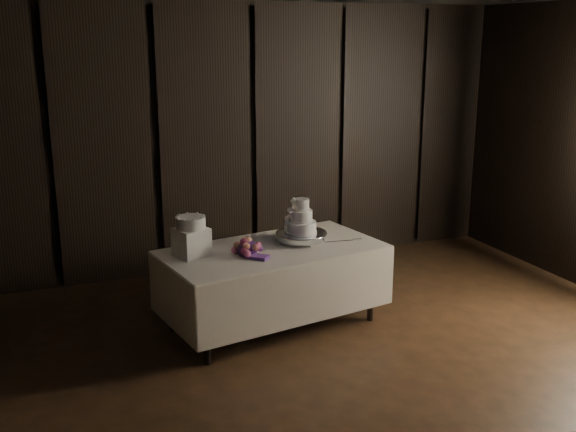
{
  "coord_description": "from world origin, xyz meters",
  "views": [
    {
      "loc": [
        -2.46,
        -3.76,
        2.63
      ],
      "look_at": [
        -0.32,
        1.72,
        1.05
      ],
      "focal_mm": 42.0,
      "sensor_mm": 36.0,
      "label": 1
    }
  ],
  "objects_px": {
    "display_table": "(273,284)",
    "wedding_cake": "(300,220)",
    "cake_stand": "(302,237)",
    "bouquet": "(248,248)",
    "box_pedestal": "(191,242)",
    "small_cake": "(191,223)"
  },
  "relations": [
    {
      "from": "box_pedestal",
      "to": "display_table",
      "type": "bearing_deg",
      "value": -4.92
    },
    {
      "from": "display_table",
      "to": "cake_stand",
      "type": "distance_m",
      "value": 0.51
    },
    {
      "from": "box_pedestal",
      "to": "small_cake",
      "type": "height_order",
      "value": "small_cake"
    },
    {
      "from": "cake_stand",
      "to": "bouquet",
      "type": "xyz_separation_m",
      "value": [
        -0.59,
        -0.19,
        0.02
      ]
    },
    {
      "from": "small_cake",
      "to": "wedding_cake",
      "type": "bearing_deg",
      "value": 0.57
    },
    {
      "from": "wedding_cake",
      "to": "bouquet",
      "type": "xyz_separation_m",
      "value": [
        -0.57,
        -0.18,
        -0.15
      ]
    },
    {
      "from": "cake_stand",
      "to": "wedding_cake",
      "type": "height_order",
      "value": "wedding_cake"
    },
    {
      "from": "bouquet",
      "to": "small_cake",
      "type": "height_order",
      "value": "small_cake"
    },
    {
      "from": "cake_stand",
      "to": "bouquet",
      "type": "distance_m",
      "value": 0.62
    },
    {
      "from": "display_table",
      "to": "cake_stand",
      "type": "relative_size",
      "value": 4.42
    },
    {
      "from": "cake_stand",
      "to": "small_cake",
      "type": "height_order",
      "value": "small_cake"
    },
    {
      "from": "cake_stand",
      "to": "box_pedestal",
      "type": "distance_m",
      "value": 1.06
    },
    {
      "from": "wedding_cake",
      "to": "box_pedestal",
      "type": "xyz_separation_m",
      "value": [
        -1.03,
        -0.01,
        -0.09
      ]
    },
    {
      "from": "display_table",
      "to": "box_pedestal",
      "type": "relative_size",
      "value": 8.24
    },
    {
      "from": "bouquet",
      "to": "small_cake",
      "type": "bearing_deg",
      "value": 160.08
    },
    {
      "from": "cake_stand",
      "to": "small_cake",
      "type": "bearing_deg",
      "value": -178.7
    },
    {
      "from": "wedding_cake",
      "to": "small_cake",
      "type": "xyz_separation_m",
      "value": [
        -1.03,
        -0.01,
        0.08
      ]
    },
    {
      "from": "display_table",
      "to": "wedding_cake",
      "type": "distance_m",
      "value": 0.64
    },
    {
      "from": "cake_stand",
      "to": "wedding_cake",
      "type": "relative_size",
      "value": 1.48
    },
    {
      "from": "cake_stand",
      "to": "bouquet",
      "type": "height_order",
      "value": "bouquet"
    },
    {
      "from": "box_pedestal",
      "to": "small_cake",
      "type": "relative_size",
      "value": 1.0
    },
    {
      "from": "wedding_cake",
      "to": "box_pedestal",
      "type": "bearing_deg",
      "value": -167.66
    }
  ]
}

